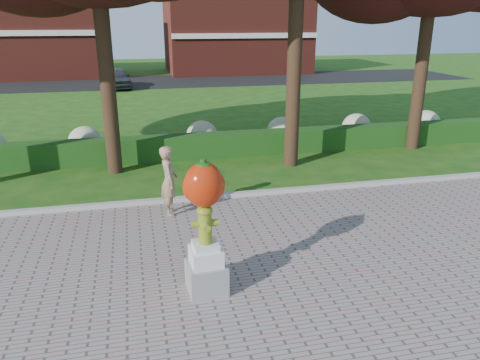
{
  "coord_description": "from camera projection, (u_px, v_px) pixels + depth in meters",
  "views": [
    {
      "loc": [
        -1.34,
        -8.2,
        4.46
      ],
      "look_at": [
        0.78,
        1.0,
        1.2
      ],
      "focal_mm": 35.0,
      "sensor_mm": 36.0,
      "label": 1
    }
  ],
  "objects": [
    {
      "name": "parked_car",
      "position": [
        116.0,
        78.0,
        31.61
      ],
      "size": [
        2.19,
        4.2,
        1.37
      ],
      "primitive_type": "imported",
      "rotation": [
        0.0,
        0.0,
        0.15
      ],
      "color": "#383B3F",
      "rests_on": "street"
    },
    {
      "name": "woman",
      "position": [
        169.0,
        181.0,
        10.94
      ],
      "size": [
        0.42,
        0.62,
        1.67
      ],
      "primitive_type": "imported",
      "rotation": [
        0.0,
        0.0,
        1.54
      ],
      "color": "#A37F5D",
      "rests_on": "walkway"
    },
    {
      "name": "lawn_hedge",
      "position": [
        177.0,
        147.0,
        15.61
      ],
      "size": [
        24.0,
        0.7,
        0.8
      ],
      "primitive_type": "cube",
      "color": "#144213",
      "rests_on": "ground"
    },
    {
      "name": "street",
      "position": [
        149.0,
        82.0,
        35.09
      ],
      "size": [
        50.0,
        8.0,
        0.02
      ],
      "primitive_type": "cube",
      "color": "black",
      "rests_on": "ground"
    },
    {
      "name": "hydrangea_row",
      "position": [
        190.0,
        135.0,
        16.61
      ],
      "size": [
        20.1,
        1.1,
        0.99
      ],
      "color": "beige",
      "rests_on": "ground"
    },
    {
      "name": "building_right",
      "position": [
        236.0,
        34.0,
        41.27
      ],
      "size": [
        12.0,
        8.0,
        6.4
      ],
      "primitive_type": "cube",
      "color": "maroon",
      "rests_on": "ground"
    },
    {
      "name": "ground",
      "position": [
        213.0,
        256.0,
        9.3
      ],
      "size": [
        100.0,
        100.0,
        0.0
      ],
      "primitive_type": "plane",
      "color": "#194E13",
      "rests_on": "ground"
    },
    {
      "name": "curb",
      "position": [
        193.0,
        199.0,
        12.03
      ],
      "size": [
        40.0,
        0.18,
        0.15
      ],
      "primitive_type": "cube",
      "color": "#ADADA5",
      "rests_on": "ground"
    },
    {
      "name": "building_left",
      "position": [
        16.0,
        32.0,
        37.35
      ],
      "size": [
        14.0,
        8.0,
        7.0
      ],
      "primitive_type": "cube",
      "color": "maroon",
      "rests_on": "ground"
    },
    {
      "name": "hydrant_sculpture",
      "position": [
        205.0,
        224.0,
        7.64
      ],
      "size": [
        0.69,
        0.68,
        2.36
      ],
      "rotation": [
        0.0,
        0.0,
        0.06
      ],
      "color": "gray",
      "rests_on": "walkway"
    }
  ]
}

